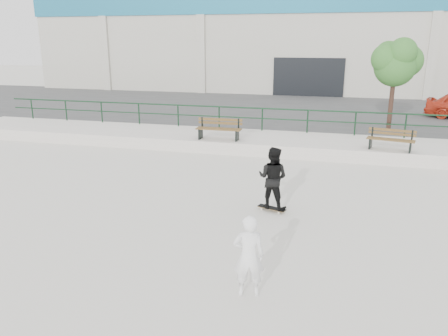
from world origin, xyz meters
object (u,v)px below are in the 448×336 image
(skateboard, at_px, (272,208))
(standing_skater, at_px, (273,178))
(tree, at_px, (396,61))
(bench_right, at_px, (391,140))
(bench_left, at_px, (219,129))
(seated_skater, at_px, (249,256))

(skateboard, height_order, standing_skater, standing_skater)
(tree, xyz_separation_m, standing_skater, (-3.85, -10.02, -2.60))
(bench_right, height_order, standing_skater, standing_skater)
(bench_left, height_order, tree, tree)
(bench_left, bearing_deg, skateboard, -63.83)
(bench_right, xyz_separation_m, standing_skater, (-3.50, -5.87, 0.05))
(bench_left, distance_m, standing_skater, 6.75)
(bench_left, bearing_deg, standing_skater, -63.83)
(skateboard, distance_m, standing_skater, 0.86)
(tree, height_order, standing_skater, tree)
(bench_right, xyz_separation_m, skateboard, (-3.50, -5.87, -0.81))
(bench_right, xyz_separation_m, seated_skater, (-3.30, -9.97, -0.11))
(bench_right, relative_size, seated_skater, 1.13)
(bench_left, relative_size, bench_right, 1.07)
(seated_skater, bearing_deg, bench_left, -85.95)
(bench_left, relative_size, standing_skater, 1.11)
(bench_right, distance_m, seated_skater, 10.50)
(bench_right, height_order, tree, tree)
(tree, xyz_separation_m, skateboard, (-3.85, -10.02, -3.45))
(bench_right, relative_size, standing_skater, 1.04)
(bench_left, distance_m, seated_skater, 10.63)
(bench_left, xyz_separation_m, tree, (6.97, 4.03, 2.61))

